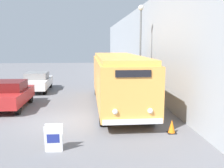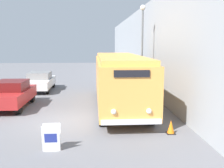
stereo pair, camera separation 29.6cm
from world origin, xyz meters
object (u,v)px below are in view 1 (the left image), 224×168
streetlamp (141,38)px  parked_car_near (10,94)px  sign_board (54,139)px  parked_car_mid (37,81)px  traffic_cone (172,127)px  vintage_bus (118,78)px

streetlamp → parked_car_near: 8.94m
parked_car_near → sign_board: bearing=-62.4°
parked_car_mid → traffic_cone: (7.47, -10.72, -0.48)m
parked_car_near → parked_car_mid: 5.67m
parked_car_near → traffic_cone: parked_car_near is taller
parked_car_mid → traffic_cone: parked_car_mid is taller
parked_car_near → traffic_cone: 9.46m
vintage_bus → parked_car_mid: (-5.79, 5.81, -0.96)m
sign_board → streetlamp: (4.74, 8.68, 3.59)m
streetlamp → parked_car_near: streetlamp is taller
sign_board → vintage_bus: bearing=64.9°
sign_board → parked_car_near: size_ratio=0.22×
streetlamp → parked_car_near: bearing=-165.1°
sign_board → parked_car_mid: parked_car_mid is taller
vintage_bus → traffic_cone: vintage_bus is taller
sign_board → parked_car_mid: size_ratio=0.22×
vintage_bus → parked_car_near: bearing=178.5°
streetlamp → parked_car_mid: 8.95m
sign_board → parked_car_near: (-3.30, 6.53, 0.35)m
parked_car_near → traffic_cone: bearing=-31.7°
streetlamp → traffic_cone: bearing=-90.7°
traffic_cone → vintage_bus: bearing=108.9°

